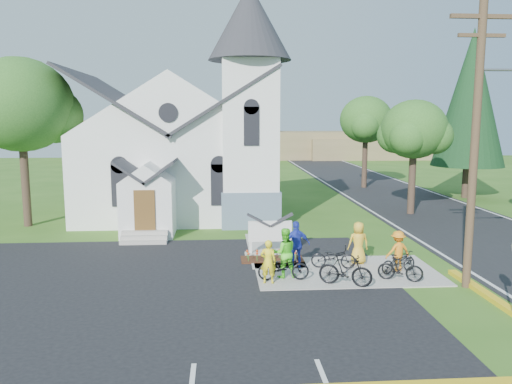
{
  "coord_description": "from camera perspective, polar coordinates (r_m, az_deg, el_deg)",
  "views": [
    {
      "loc": [
        -3.3,
        -17.89,
        5.89
      ],
      "look_at": [
        -1.69,
        5.0,
        2.51
      ],
      "focal_mm": 35.0,
      "sensor_mm": 36.0,
      "label": 1
    }
  ],
  "objects": [
    {
      "name": "distant_hills",
      "position": [
        74.61,
        1.1,
        5.52
      ],
      "size": [
        61.0,
        10.0,
        5.6
      ],
      "color": "olive",
      "rests_on": "ground"
    },
    {
      "name": "cyclist_1",
      "position": [
        18.6,
        3.25,
        -6.94
      ],
      "size": [
        0.97,
        0.79,
        1.86
      ],
      "primitive_type": "imported",
      "rotation": [
        0.0,
        0.0,
        3.24
      ],
      "color": "#56E72B",
      "rests_on": "sidewalk"
    },
    {
      "name": "tree_road_near",
      "position": [
        32.14,
        17.64,
        6.78
      ],
      "size": [
        4.0,
        4.0,
        7.05
      ],
      "color": "#33241C",
      "rests_on": "ground"
    },
    {
      "name": "flower_bed",
      "position": [
        21.12,
        1.85,
        -7.71
      ],
      "size": [
        2.6,
        1.1,
        0.07
      ],
      "primitive_type": "cube",
      "color": "#33170D",
      "rests_on": "ground"
    },
    {
      "name": "utility_pole",
      "position": [
        18.54,
        23.97,
        6.16
      ],
      "size": [
        3.45,
        0.28,
        10.0
      ],
      "color": "#493124",
      "rests_on": "ground"
    },
    {
      "name": "cyclist_3",
      "position": [
        20.16,
        15.91,
        -6.47
      ],
      "size": [
        1.12,
        0.81,
        1.57
      ],
      "primitive_type": "imported",
      "rotation": [
        0.0,
        0.0,
        3.38
      ],
      "color": "orange",
      "rests_on": "sidewalk"
    },
    {
      "name": "church",
      "position": [
        30.45,
        -8.19,
        7.09
      ],
      "size": [
        12.35,
        12.0,
        13.0
      ],
      "color": "white",
      "rests_on": "ground"
    },
    {
      "name": "cyclist_2",
      "position": [
        19.77,
        4.63,
        -6.01
      ],
      "size": [
        1.15,
        0.62,
        1.87
      ],
      "primitive_type": "imported",
      "rotation": [
        0.0,
        0.0,
        3.3
      ],
      "color": "#2537BB",
      "rests_on": "sidewalk"
    },
    {
      "name": "ground",
      "position": [
        19.12,
        6.19,
        -9.61
      ],
      "size": [
        120.0,
        120.0,
        0.0
      ],
      "primitive_type": "plane",
      "color": "#335F1B",
      "rests_on": "ground"
    },
    {
      "name": "bike_3",
      "position": [
        19.01,
        16.18,
        -8.32
      ],
      "size": [
        1.66,
        1.03,
        0.97
      ],
      "primitive_type": "imported",
      "rotation": [
        0.0,
        0.0,
        1.18
      ],
      "color": "black",
      "rests_on": "sidewalk"
    },
    {
      "name": "cyclist_0",
      "position": [
        17.95,
        1.41,
        -7.95
      ],
      "size": [
        0.63,
        0.47,
        1.58
      ],
      "primitive_type": "imported",
      "rotation": [
        0.0,
        0.0,
        2.98
      ],
      "color": "yellow",
      "rests_on": "sidewalk"
    },
    {
      "name": "conifer",
      "position": [
        40.31,
        23.33,
        9.84
      ],
      "size": [
        5.2,
        5.2,
        12.4
      ],
      "color": "#33241C",
      "rests_on": "ground"
    },
    {
      "name": "tree_lot_corner",
      "position": [
        29.88,
        -25.35,
        8.96
      ],
      "size": [
        5.6,
        5.6,
        9.15
      ],
      "color": "#33241C",
      "rests_on": "ground"
    },
    {
      "name": "bike_1",
      "position": [
        18.03,
        10.19,
        -8.76
      ],
      "size": [
        1.95,
        1.22,
        1.14
      ],
      "primitive_type": "imported",
      "rotation": [
        0.0,
        0.0,
        1.17
      ],
      "color": "black",
      "rests_on": "sidewalk"
    },
    {
      "name": "church_sign",
      "position": [
        21.74,
        1.62,
        -4.54
      ],
      "size": [
        2.2,
        0.4,
        1.7
      ],
      "color": "gray",
      "rests_on": "ground"
    },
    {
      "name": "cyclist_4",
      "position": [
        20.7,
        11.61,
        -5.7
      ],
      "size": [
        0.85,
        0.56,
        1.73
      ],
      "primitive_type": "imported",
      "rotation": [
        0.0,
        0.0,
        3.16
      ],
      "color": "gold",
      "rests_on": "sidewalk"
    },
    {
      "name": "parking_lot",
      "position": [
        17.34,
        -16.46,
        -11.8
      ],
      "size": [
        20.0,
        16.0,
        0.02
      ],
      "primitive_type": "cube",
      "color": "black",
      "rests_on": "ground"
    },
    {
      "name": "road",
      "position": [
        35.96,
        17.74,
        -1.43
      ],
      "size": [
        8.0,
        90.0,
        0.02
      ],
      "primitive_type": "cube",
      "color": "black",
      "rests_on": "ground"
    },
    {
      "name": "tree_road_mid",
      "position": [
        43.65,
        12.46,
        8.04
      ],
      "size": [
        4.4,
        4.4,
        7.8
      ],
      "color": "#33241C",
      "rests_on": "ground"
    },
    {
      "name": "bike_0",
      "position": [
        18.37,
        3.16,
        -8.56
      ],
      "size": [
        1.88,
        0.67,
        0.98
      ],
      "primitive_type": "imported",
      "rotation": [
        0.0,
        0.0,
        1.56
      ],
      "color": "black",
      "rests_on": "sidewalk"
    },
    {
      "name": "sidewalk",
      "position": [
        19.89,
        10.25,
        -8.91
      ],
      "size": [
        7.0,
        4.0,
        0.05
      ],
      "primitive_type": "cube",
      "color": "gray",
      "rests_on": "ground"
    },
    {
      "name": "bike_4",
      "position": [
        20.0,
        15.95,
        -7.66
      ],
      "size": [
        1.7,
        1.13,
        0.85
      ],
      "primitive_type": "imported",
      "rotation": [
        0.0,
        0.0,
        1.96
      ],
      "color": "black",
      "rests_on": "sidewalk"
    },
    {
      "name": "bike_2",
      "position": [
        20.0,
        8.84,
        -7.33
      ],
      "size": [
        1.83,
        0.94,
        0.92
      ],
      "primitive_type": "imported",
      "rotation": [
        0.0,
        0.0,
        1.37
      ],
      "color": "black",
      "rests_on": "sidewalk"
    }
  ]
}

